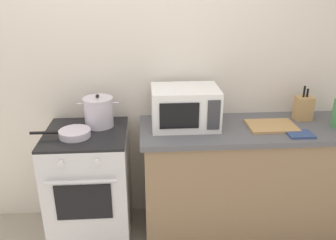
{
  "coord_description": "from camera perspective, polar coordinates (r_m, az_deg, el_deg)",
  "views": [
    {
      "loc": [
        0.1,
        -1.78,
        1.95
      ],
      "look_at": [
        0.26,
        0.6,
        1.0
      ],
      "focal_mm": 37.36,
      "sensor_mm": 36.0,
      "label": 1
    }
  ],
  "objects": [
    {
      "name": "knife_block",
      "position": [
        2.97,
        21.23,
        1.84
      ],
      "size": [
        0.13,
        0.1,
        0.28
      ],
      "color": "tan",
      "rests_on": "countertop_right"
    },
    {
      "name": "lower_cabinet_right",
      "position": [
        2.95,
        12.66,
        -9.69
      ],
      "size": [
        1.64,
        0.56,
        0.88
      ],
      "primitive_type": "cube",
      "color": "#8C7051",
      "rests_on": "ground_plane"
    },
    {
      "name": "frying_pan",
      "position": [
        2.57,
        -15.12,
        -2.1
      ],
      "size": [
        0.42,
        0.22,
        0.05
      ],
      "color": "silver",
      "rests_on": "stove"
    },
    {
      "name": "countertop_right",
      "position": [
        2.74,
        13.44,
        -1.45
      ],
      "size": [
        1.7,
        0.6,
        0.04
      ],
      "primitive_type": "cube",
      "color": "#59595E",
      "rests_on": "lower_cabinet_right"
    },
    {
      "name": "cutting_board",
      "position": [
        2.76,
        16.53,
        -0.94
      ],
      "size": [
        0.36,
        0.26,
        0.02
      ],
      "primitive_type": "cube",
      "color": "tan",
      "rests_on": "countertop_right"
    },
    {
      "name": "stove",
      "position": [
        2.85,
        -12.55,
        -10.47
      ],
      "size": [
        0.6,
        0.64,
        0.92
      ],
      "color": "silver",
      "rests_on": "ground_plane"
    },
    {
      "name": "stock_pot",
      "position": [
        2.69,
        -11.25,
        1.31
      ],
      "size": [
        0.31,
        0.22,
        0.25
      ],
      "color": "silver",
      "rests_on": "stove"
    },
    {
      "name": "back_wall",
      "position": [
        2.85,
        0.31,
        7.46
      ],
      "size": [
        4.4,
        0.1,
        2.5
      ],
      "primitive_type": "cube",
      "color": "silver",
      "rests_on": "ground_plane"
    },
    {
      "name": "microwave",
      "position": [
        2.63,
        2.78,
        2.12
      ],
      "size": [
        0.5,
        0.37,
        0.3
      ],
      "color": "white",
      "rests_on": "countertop_right"
    },
    {
      "name": "oven_mitt",
      "position": [
        2.69,
        20.73,
        -2.18
      ],
      "size": [
        0.18,
        0.14,
        0.02
      ],
      "primitive_type": "cube",
      "color": "#33477A",
      "rests_on": "countertop_right"
    }
  ]
}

